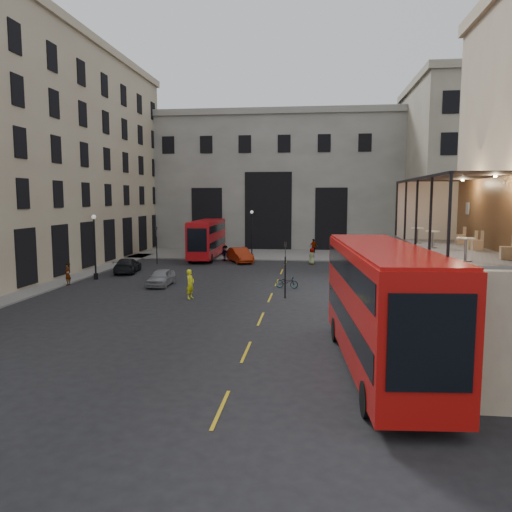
# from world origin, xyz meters

# --- Properties ---
(ground) EXTENTS (140.00, 140.00, 0.00)m
(ground) POSITION_xyz_m (0.00, 0.00, 0.00)
(ground) COLOR black
(ground) RESTS_ON ground
(host_frontage) EXTENTS (3.00, 11.00, 4.50)m
(host_frontage) POSITION_xyz_m (6.50, 0.00, 2.25)
(host_frontage) COLOR #C4B893
(host_frontage) RESTS_ON ground
(cafe_floor) EXTENTS (3.00, 10.00, 0.10)m
(cafe_floor) POSITION_xyz_m (6.50, 0.00, 4.55)
(cafe_floor) COLOR slate
(cafe_floor) RESTS_ON host_frontage
(gateway) EXTENTS (35.00, 10.60, 18.00)m
(gateway) POSITION_xyz_m (-5.00, 47.99, 9.39)
(gateway) COLOR #A09E95
(gateway) RESTS_ON ground
(building_right) EXTENTS (16.60, 18.60, 20.00)m
(building_right) POSITION_xyz_m (20.00, 39.97, 10.39)
(building_right) COLOR #A69F86
(building_right) RESTS_ON ground
(pavement_far) EXTENTS (40.00, 12.00, 0.12)m
(pavement_far) POSITION_xyz_m (-6.00, 38.00, 0.06)
(pavement_far) COLOR slate
(pavement_far) RESTS_ON ground
(traffic_light_near) EXTENTS (0.16, 0.20, 3.80)m
(traffic_light_near) POSITION_xyz_m (-1.00, 12.00, 2.42)
(traffic_light_near) COLOR black
(traffic_light_near) RESTS_ON ground
(traffic_light_far) EXTENTS (0.16, 0.20, 3.80)m
(traffic_light_far) POSITION_xyz_m (-15.00, 28.00, 2.42)
(traffic_light_far) COLOR black
(traffic_light_far) RESTS_ON ground
(street_lamp_a) EXTENTS (0.36, 0.36, 5.33)m
(street_lamp_a) POSITION_xyz_m (-17.00, 18.00, 2.39)
(street_lamp_a) COLOR black
(street_lamp_a) RESTS_ON ground
(street_lamp_b) EXTENTS (0.36, 0.36, 5.33)m
(street_lamp_b) POSITION_xyz_m (-6.00, 34.00, 2.39)
(street_lamp_b) COLOR black
(street_lamp_b) RESTS_ON ground
(bus_near) EXTENTS (3.67, 12.37, 4.87)m
(bus_near) POSITION_xyz_m (3.50, -1.64, 2.73)
(bus_near) COLOR #A90E0B
(bus_near) RESTS_ON ground
(bus_far) EXTENTS (2.70, 10.72, 4.26)m
(bus_far) POSITION_xyz_m (-10.85, 33.00, 2.39)
(bus_far) COLOR #B60C11
(bus_far) RESTS_ON ground
(car_a) EXTENTS (1.56, 3.80, 1.29)m
(car_a) POSITION_xyz_m (-10.71, 15.68, 0.64)
(car_a) COLOR gray
(car_a) RESTS_ON ground
(car_b) EXTENTS (3.54, 4.89, 1.53)m
(car_b) POSITION_xyz_m (-6.77, 30.16, 0.77)
(car_b) COLOR #932109
(car_b) RESTS_ON ground
(car_c) EXTENTS (2.51, 4.74, 1.31)m
(car_c) POSITION_xyz_m (-15.76, 21.88, 0.66)
(car_c) COLOR black
(car_c) RESTS_ON ground
(bicycle) EXTENTS (1.78, 0.93, 0.89)m
(bicycle) POSITION_xyz_m (-1.08, 15.80, 0.44)
(bicycle) COLOR gray
(bicycle) RESTS_ON ground
(cyclist) EXTENTS (0.66, 0.82, 1.96)m
(cyclist) POSITION_xyz_m (-7.28, 11.14, 0.98)
(cyclist) COLOR yellow
(cyclist) RESTS_ON ground
(pedestrian_a) EXTENTS (1.07, 0.97, 1.81)m
(pedestrian_a) POSITION_xyz_m (-12.17, 33.43, 0.90)
(pedestrian_a) COLOR gray
(pedestrian_a) RESTS_ON ground
(pedestrian_b) EXTENTS (1.05, 1.24, 1.67)m
(pedestrian_b) POSITION_xyz_m (-8.54, 31.28, 0.84)
(pedestrian_b) COLOR gray
(pedestrian_b) RESTS_ON ground
(pedestrian_c) EXTENTS (1.15, 0.85, 1.81)m
(pedestrian_c) POSITION_xyz_m (0.86, 39.09, 0.91)
(pedestrian_c) COLOR gray
(pedestrian_c) RESTS_ON ground
(pedestrian_d) EXTENTS (0.96, 0.95, 1.67)m
(pedestrian_d) POSITION_xyz_m (0.69, 29.40, 0.84)
(pedestrian_d) COLOR gray
(pedestrian_d) RESTS_ON ground
(pedestrian_e) EXTENTS (0.48, 0.67, 1.73)m
(pedestrian_e) POSITION_xyz_m (-17.91, 15.04, 0.87)
(pedestrian_e) COLOR gray
(pedestrian_e) RESTS_ON ground
(cafe_table_near) EXTENTS (0.62, 0.62, 0.78)m
(cafe_table_near) POSITION_xyz_m (5.85, -3.87, 5.12)
(cafe_table_near) COLOR beige
(cafe_table_near) RESTS_ON cafe_floor
(cafe_table_mid) EXTENTS (0.57, 0.57, 0.71)m
(cafe_table_mid) POSITION_xyz_m (5.81, 0.59, 5.07)
(cafe_table_mid) COLOR white
(cafe_table_mid) RESTS_ON cafe_floor
(cafe_table_far) EXTENTS (0.57, 0.57, 0.71)m
(cafe_table_far) POSITION_xyz_m (5.63, 2.82, 5.07)
(cafe_table_far) COLOR white
(cafe_table_far) RESTS_ON cafe_floor
(cafe_chair_a) EXTENTS (0.47, 0.47, 0.82)m
(cafe_chair_a) POSITION_xyz_m (7.40, -3.23, 4.85)
(cafe_chair_a) COLOR tan
(cafe_chair_a) RESTS_ON cafe_floor
(cafe_chair_b) EXTENTS (0.42, 0.42, 0.79)m
(cafe_chair_b) POSITION_xyz_m (7.35, -0.28, 4.84)
(cafe_chair_b) COLOR tan
(cafe_chair_b) RESTS_ON cafe_floor
(cafe_chair_c) EXTENTS (0.39, 0.39, 0.75)m
(cafe_chair_c) POSITION_xyz_m (7.32, 0.34, 4.83)
(cafe_chair_c) COLOR #D8B57D
(cafe_chair_c) RESTS_ON cafe_floor
(cafe_chair_d) EXTENTS (0.38, 0.38, 0.76)m
(cafe_chair_d) POSITION_xyz_m (7.57, 2.83, 4.83)
(cafe_chair_d) COLOR #DBAD7E
(cafe_chair_d) RESTS_ON cafe_floor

